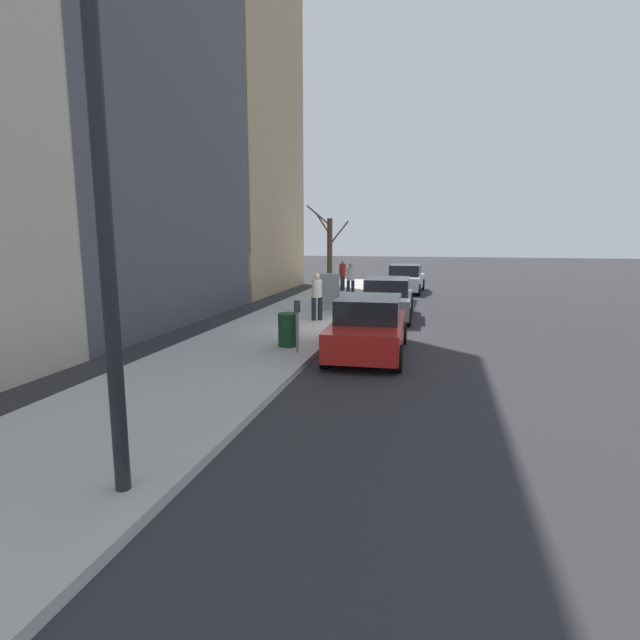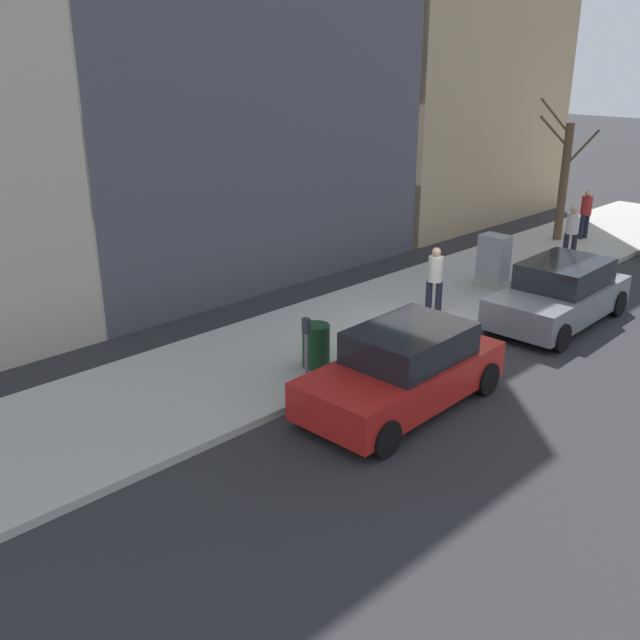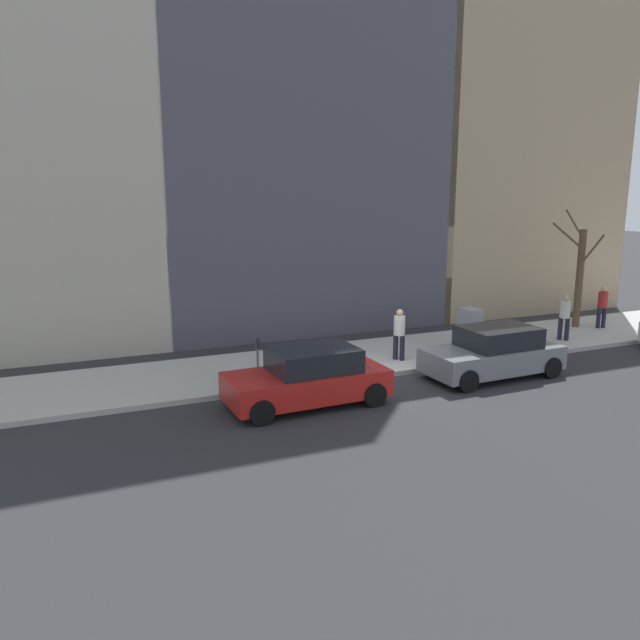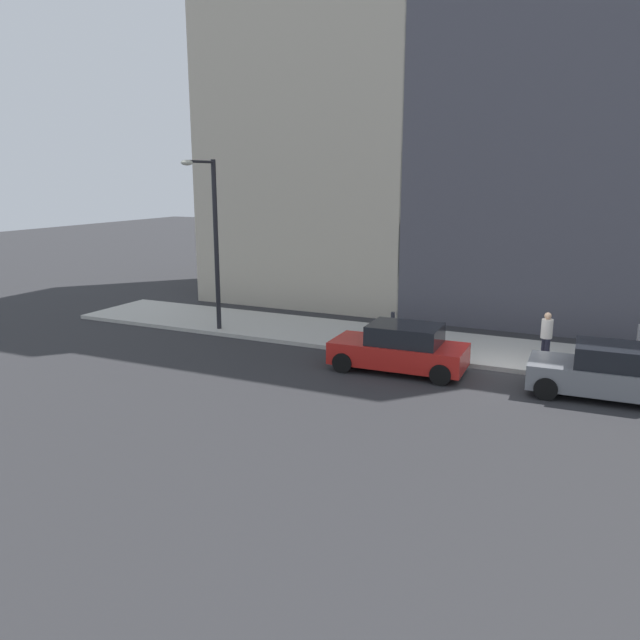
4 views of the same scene
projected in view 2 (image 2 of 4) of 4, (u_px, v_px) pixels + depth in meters
ground_plane at (446, 342)px, 16.17m from camera, size 120.00×120.00×0.00m
sidewalk at (379, 317)px, 17.47m from camera, size 4.00×36.00×0.15m
parked_car_grey at (560, 294)px, 17.07m from camera, size 2.04×4.26×1.52m
parked_car_red at (404, 369)px, 13.03m from camera, size 2.04×4.26×1.52m
parking_meter at (306, 344)px, 13.54m from camera, size 0.14×0.10×1.35m
utility_box at (493, 261)px, 19.28m from camera, size 0.83×0.61×1.43m
bare_tree at (564, 178)px, 23.65m from camera, size 2.34×1.51×4.57m
trash_bin at (316, 346)px, 14.43m from camera, size 0.56×0.56×0.90m
pedestrian_near_meter at (586, 211)px, 24.16m from camera, size 0.36×0.40×1.66m
pedestrian_midblock at (572, 230)px, 21.68m from camera, size 0.36×0.36×1.66m
pedestrian_far_corner at (435, 277)px, 17.19m from camera, size 0.37×0.36×1.66m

